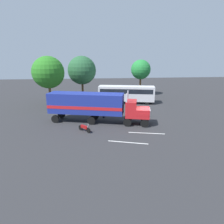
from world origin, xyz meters
name	(u,v)px	position (x,y,z in m)	size (l,w,h in m)	color
ground_plane	(140,124)	(0.00, 0.00, 0.00)	(120.00, 120.00, 0.00)	#2D2D30
lane_stripe_near	(147,133)	(-0.12, -3.50, 0.01)	(4.40, 0.16, 0.01)	silver
lane_stripe_mid	(128,142)	(-2.90, -5.91, 0.01)	(4.40, 0.16, 0.01)	silver
semi_truck	(94,105)	(-6.42, 1.49, 2.52)	(14.32, 6.10, 4.50)	red
person_bystander	(104,112)	(-4.93, 3.26, 0.89)	(0.40, 0.48, 1.63)	black
parked_bus	(126,93)	(0.29, 12.93, 2.07)	(11.29, 4.84, 3.40)	silver
parked_car	(78,105)	(-9.14, 8.99, 0.81)	(4.73, 3.62, 1.57)	#B7B7BC
motorcycle	(84,128)	(-7.71, -2.11, 0.48)	(1.52, 1.61, 1.12)	black
tree_left	(141,70)	(5.11, 20.87, 6.08)	(4.60, 4.60, 8.41)	brown
tree_center	(48,72)	(-14.45, 12.29, 6.25)	(5.88, 5.88, 9.20)	brown
tree_right	(82,70)	(-8.52, 17.03, 6.26)	(5.91, 5.91, 9.23)	brown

